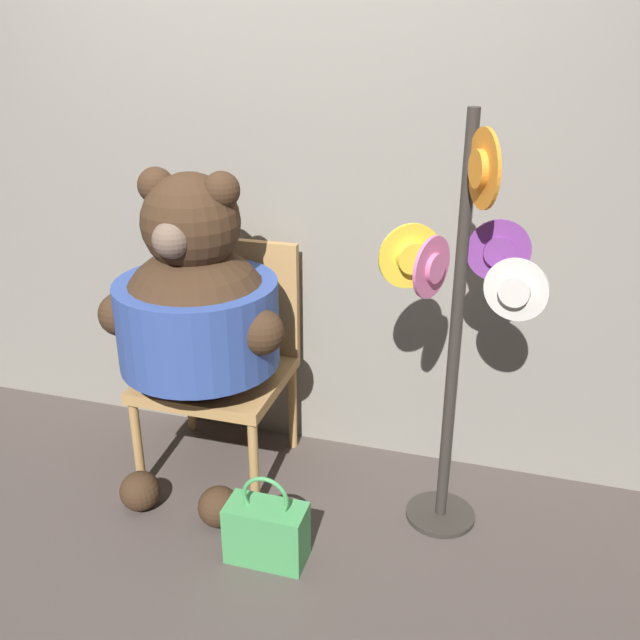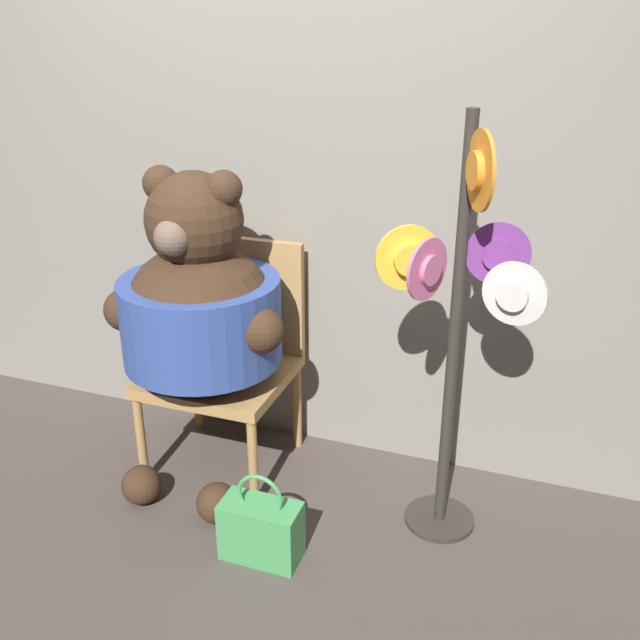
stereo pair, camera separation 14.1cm
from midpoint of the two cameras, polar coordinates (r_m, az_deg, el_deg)
The scene contains 6 objects.
ground_plane at distance 3.04m, azimuth -5.02°, elevation -15.34°, with size 14.00×14.00×0.00m, color #4C423D.
wall_back at distance 3.08m, azimuth -0.36°, elevation 11.97°, with size 8.00×0.10×2.57m.
chair at distance 3.16m, azimuth -6.09°, elevation -2.35°, with size 0.59×0.55×1.00m.
teddy_bear at distance 2.91m, azimuth -8.23°, elevation 0.75°, with size 0.79×0.70×1.37m.
hat_display_rack at distance 2.54m, azimuth 12.56°, elevation 0.26°, with size 0.57×0.42×1.62m.
handbag_on_ground at distance 2.77m, azimuth -3.24°, elevation -16.39°, with size 0.30×0.15×0.37m.
Camera 2 is at (1.10, -2.11, 1.91)m, focal length 40.00 mm.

